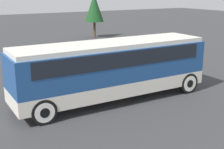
# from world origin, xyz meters

# --- Properties ---
(ground_plane) EXTENTS (120.00, 120.00, 0.00)m
(ground_plane) POSITION_xyz_m (0.00, 0.00, 0.00)
(ground_plane) COLOR #38383A
(tour_bus) EXTENTS (10.26, 2.65, 3.04)m
(tour_bus) POSITION_xyz_m (0.10, 0.00, 1.84)
(tour_bus) COLOR silver
(tour_bus) RESTS_ON ground_plane
(parked_car_near) EXTENTS (4.17, 1.86, 1.47)m
(parked_car_near) POSITION_xyz_m (3.59, 8.81, 0.72)
(parked_car_near) COLOR #2D5638
(parked_car_near) RESTS_ON ground_plane
(parked_car_mid) EXTENTS (4.24, 1.84, 1.44)m
(parked_car_mid) POSITION_xyz_m (-1.99, 4.78, 0.71)
(parked_car_mid) COLOR #BCBCC1
(parked_car_mid) RESTS_ON ground_plane
(parked_car_far) EXTENTS (4.57, 1.96, 1.44)m
(parked_car_far) POSITION_xyz_m (4.25, 4.76, 0.73)
(parked_car_far) COLOR navy
(parked_car_far) RESTS_ON ground_plane
(tree_left) EXTENTS (2.20, 2.20, 5.09)m
(tree_left) POSITION_xyz_m (9.19, 19.71, 3.46)
(tree_left) COLOR brown
(tree_left) RESTS_ON ground_plane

